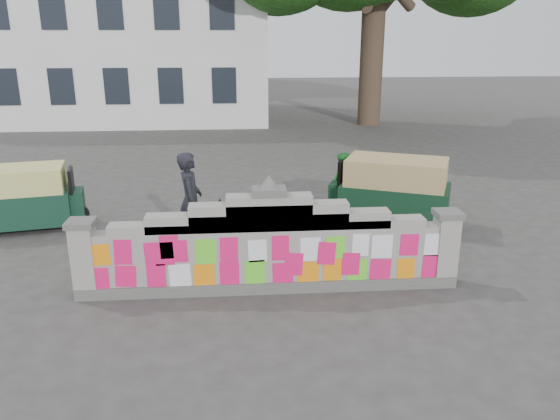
{
  "coord_description": "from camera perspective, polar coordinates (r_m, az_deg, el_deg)",
  "views": [
    {
      "loc": [
        -0.5,
        -8.46,
        4.12
      ],
      "look_at": [
        0.26,
        1.0,
        1.1
      ],
      "focal_mm": 35.0,
      "sensor_mm": 36.0,
      "label": 1
    }
  ],
  "objects": [
    {
      "name": "ground",
      "position": [
        9.42,
        -1.1,
        -8.28
      ],
      "size": [
        100.0,
        100.0,
        0.0
      ],
      "primitive_type": "plane",
      "color": "#383533",
      "rests_on": "ground"
    },
    {
      "name": "parapet_wall",
      "position": [
        9.11,
        -1.12,
        -4.05
      ],
      "size": [
        6.48,
        0.44,
        2.01
      ],
      "color": "#4C4C49",
      "rests_on": "ground"
    },
    {
      "name": "building",
      "position": [
        31.13,
        -17.41,
        16.71
      ],
      "size": [
        16.0,
        10.0,
        8.9
      ],
      "color": "silver",
      "rests_on": "ground"
    },
    {
      "name": "cyclist_bike",
      "position": [
        10.64,
        -9.17,
        -2.23
      ],
      "size": [
        2.11,
        0.84,
        1.09
      ],
      "primitive_type": "imported",
      "rotation": [
        0.0,
        0.0,
        1.63
      ],
      "color": "black",
      "rests_on": "ground"
    },
    {
      "name": "cyclist_rider",
      "position": [
        10.51,
        -9.27,
        -0.29
      ],
      "size": [
        0.48,
        0.7,
        1.84
      ],
      "primitive_type": "imported",
      "rotation": [
        0.0,
        0.0,
        1.63
      ],
      "color": "black",
      "rests_on": "ground"
    },
    {
      "name": "pedestrian",
      "position": [
        12.87,
        6.61,
        2.5
      ],
      "size": [
        0.78,
        0.89,
        1.56
      ],
      "primitive_type": "imported",
      "rotation": [
        0.0,
        0.0,
        -1.29
      ],
      "color": "#227F2C",
      "rests_on": "ground"
    },
    {
      "name": "rickshaw_left",
      "position": [
        13.38,
        -25.36,
        1.23
      ],
      "size": [
        2.61,
        1.58,
        1.4
      ],
      "rotation": [
        0.0,
        0.0,
        0.2
      ],
      "color": "#113424",
      "rests_on": "ground"
    },
    {
      "name": "rickshaw_right",
      "position": [
        12.64,
        11.62,
        2.02
      ],
      "size": [
        2.83,
        2.13,
        1.53
      ],
      "rotation": [
        0.0,
        0.0,
        2.73
      ],
      "color": "#10301D",
      "rests_on": "ground"
    }
  ]
}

